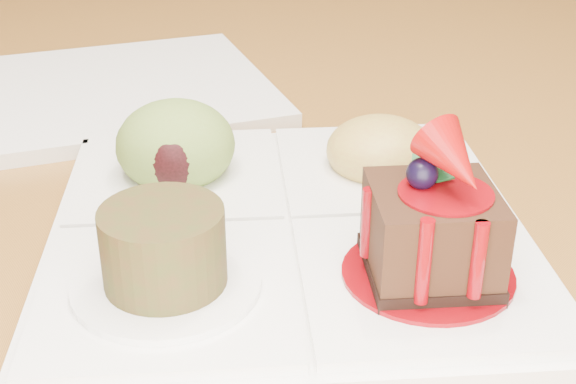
{
  "coord_description": "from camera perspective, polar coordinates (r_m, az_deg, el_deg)",
  "views": [
    {
      "loc": [
        -0.03,
        -0.61,
        1.0
      ],
      "look_at": [
        -0.0,
        -0.2,
        0.79
      ],
      "focal_mm": 50.0,
      "sensor_mm": 36.0,
      "label": 1
    }
  ],
  "objects": [
    {
      "name": "dining_table",
      "position": [
        0.69,
        -0.8,
        0.23
      ],
      "size": [
        1.0,
        1.8,
        0.75
      ],
      "color": "olive",
      "rests_on": "ground"
    },
    {
      "name": "sampler_plate",
      "position": [
        0.48,
        -0.29,
        -1.17
      ],
      "size": [
        0.29,
        0.29,
        0.11
      ],
      "rotation": [
        0.0,
        0.0,
        0.02
      ],
      "color": "white",
      "rests_on": "dining_table"
    },
    {
      "name": "second_plate",
      "position": [
        0.72,
        -11.25,
        7.15
      ],
      "size": [
        0.29,
        0.29,
        0.01
      ],
      "primitive_type": "cube",
      "rotation": [
        0.0,
        0.0,
        0.29
      ],
      "color": "white",
      "rests_on": "dining_table"
    }
  ]
}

